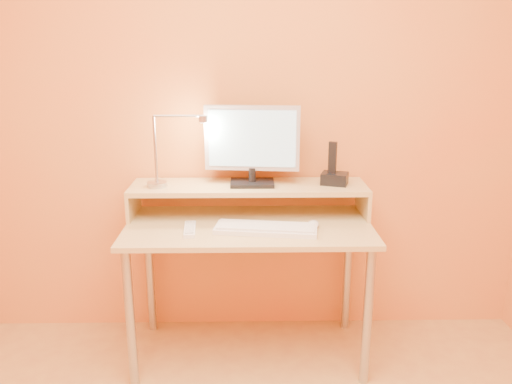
{
  "coord_description": "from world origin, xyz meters",
  "views": [
    {
      "loc": [
        -0.0,
        -1.2,
        1.56
      ],
      "look_at": [
        0.03,
        1.13,
        0.9
      ],
      "focal_mm": 36.08,
      "sensor_mm": 36.0,
      "label": 1
    }
  ],
  "objects_px": {
    "lamp_base": "(157,184)",
    "remote_control": "(190,229)",
    "keyboard": "(266,229)",
    "mouse": "(313,225)",
    "monitor_panel": "(252,138)",
    "phone_dock": "(335,179)"
  },
  "relations": [
    {
      "from": "remote_control",
      "to": "mouse",
      "type": "bearing_deg",
      "value": -0.84
    },
    {
      "from": "lamp_base",
      "to": "phone_dock",
      "type": "height_order",
      "value": "phone_dock"
    },
    {
      "from": "mouse",
      "to": "remote_control",
      "type": "relative_size",
      "value": 0.52
    },
    {
      "from": "keyboard",
      "to": "mouse",
      "type": "distance_m",
      "value": 0.23
    },
    {
      "from": "lamp_base",
      "to": "remote_control",
      "type": "relative_size",
      "value": 0.51
    },
    {
      "from": "mouse",
      "to": "remote_control",
      "type": "height_order",
      "value": "mouse"
    },
    {
      "from": "lamp_base",
      "to": "phone_dock",
      "type": "relative_size",
      "value": 0.77
    },
    {
      "from": "lamp_base",
      "to": "monitor_panel",
      "type": "bearing_deg",
      "value": 4.79
    },
    {
      "from": "phone_dock",
      "to": "remote_control",
      "type": "bearing_deg",
      "value": -142.71
    },
    {
      "from": "lamp_base",
      "to": "remote_control",
      "type": "xyz_separation_m",
      "value": [
        0.18,
        -0.21,
        -0.16
      ]
    },
    {
      "from": "keyboard",
      "to": "mouse",
      "type": "height_order",
      "value": "mouse"
    },
    {
      "from": "monitor_panel",
      "to": "remote_control",
      "type": "xyz_separation_m",
      "value": [
        -0.3,
        -0.25,
        -0.39
      ]
    },
    {
      "from": "phone_dock",
      "to": "remote_control",
      "type": "distance_m",
      "value": 0.78
    },
    {
      "from": "monitor_panel",
      "to": "phone_dock",
      "type": "relative_size",
      "value": 3.66
    },
    {
      "from": "monitor_panel",
      "to": "mouse",
      "type": "height_order",
      "value": "monitor_panel"
    },
    {
      "from": "phone_dock",
      "to": "mouse",
      "type": "height_order",
      "value": "phone_dock"
    },
    {
      "from": "mouse",
      "to": "monitor_panel",
      "type": "bearing_deg",
      "value": 158.6
    },
    {
      "from": "monitor_panel",
      "to": "remote_control",
      "type": "distance_m",
      "value": 0.55
    },
    {
      "from": "lamp_base",
      "to": "keyboard",
      "type": "relative_size",
      "value": 0.21
    },
    {
      "from": "mouse",
      "to": "remote_control",
      "type": "xyz_separation_m",
      "value": [
        -0.58,
        -0.03,
        -0.01
      ]
    },
    {
      "from": "lamp_base",
      "to": "remote_control",
      "type": "bearing_deg",
      "value": -49.84
    },
    {
      "from": "mouse",
      "to": "remote_control",
      "type": "bearing_deg",
      "value": -160.63
    }
  ]
}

